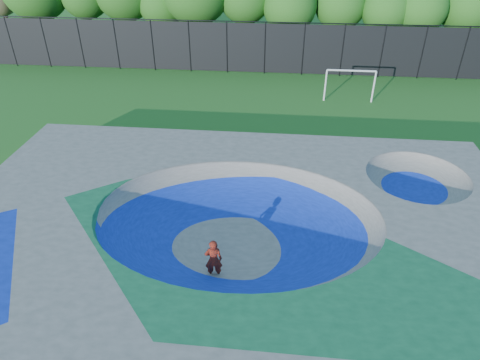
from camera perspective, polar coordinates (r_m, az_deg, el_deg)
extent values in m
plane|color=#1F5618|center=(17.13, -0.34, -8.51)|extent=(120.00, 120.00, 0.00)
cube|color=gray|center=(16.65, -0.35, -6.56)|extent=(22.00, 14.00, 1.50)
imported|color=red|center=(15.25, -3.55, -10.54)|extent=(0.67, 0.50, 1.69)
cube|color=black|center=(15.82, -3.45, -12.72)|extent=(0.80, 0.34, 0.05)
cylinder|color=silver|center=(30.43, 11.32, 12.26)|extent=(0.12, 0.12, 2.15)
cylinder|color=silver|center=(30.92, 17.39, 11.75)|extent=(0.12, 0.12, 2.15)
cylinder|color=silver|center=(30.29, 14.66, 13.92)|extent=(3.23, 0.12, 0.12)
cylinder|color=black|center=(41.64, -28.23, 15.93)|extent=(0.09, 0.09, 4.00)
cylinder|color=black|center=(40.11, -24.49, 16.32)|extent=(0.09, 0.09, 4.00)
cylinder|color=black|center=(38.75, -20.45, 16.67)|extent=(0.09, 0.09, 4.00)
cylinder|color=black|center=(37.58, -16.13, 16.95)|extent=(0.09, 0.09, 4.00)
cylinder|color=black|center=(36.62, -11.54, 17.16)|extent=(0.09, 0.09, 4.00)
cylinder|color=black|center=(35.88, -6.72, 17.25)|extent=(0.09, 0.09, 4.00)
cylinder|color=black|center=(35.39, -1.74, 17.24)|extent=(0.09, 0.09, 4.00)
cylinder|color=black|center=(35.15, 3.34, 17.09)|extent=(0.09, 0.09, 4.00)
cylinder|color=black|center=(35.16, 8.45, 16.82)|extent=(0.09, 0.09, 4.00)
cylinder|color=black|center=(35.42, 13.50, 16.42)|extent=(0.09, 0.09, 4.00)
cylinder|color=black|center=(35.94, 18.41, 15.92)|extent=(0.09, 0.09, 4.00)
cylinder|color=black|center=(36.69, 23.13, 15.33)|extent=(0.09, 0.09, 4.00)
cylinder|color=black|center=(37.67, 27.61, 14.67)|extent=(0.09, 0.09, 4.00)
cube|color=black|center=(35.15, 3.34, 17.09)|extent=(48.00, 0.03, 3.80)
cylinder|color=black|center=(34.68, 3.45, 20.28)|extent=(48.00, 0.08, 0.08)
cylinder|color=#402F20|center=(48.49, -28.41, 17.17)|extent=(0.44, 0.44, 3.02)
sphere|color=brown|center=(48.03, -29.25, 20.11)|extent=(2.60, 2.60, 2.60)
cylinder|color=#402F20|center=(45.07, -24.55, 17.46)|extent=(0.44, 0.44, 3.44)
cylinder|color=#402F20|center=(43.85, -19.21, 18.12)|extent=(0.44, 0.44, 3.37)
cylinder|color=#402F20|center=(42.90, -14.49, 18.52)|extent=(0.44, 0.44, 3.32)
cylinder|color=#402F20|center=(41.73, -9.90, 18.22)|extent=(0.44, 0.44, 2.70)
sphere|color=#215C18|center=(41.14, -10.31, 22.18)|extent=(4.24, 4.24, 4.24)
cylinder|color=#402F20|center=(40.25, -5.62, 18.49)|extent=(0.44, 0.44, 3.35)
cylinder|color=#402F20|center=(40.03, 0.68, 18.54)|extent=(0.44, 0.44, 3.33)
cylinder|color=#402F20|center=(39.28, 6.37, 17.66)|extent=(0.44, 0.44, 2.76)
sphere|color=#215C18|center=(38.63, 6.66, 22.05)|extent=(4.48, 4.48, 4.48)
cylinder|color=#402F20|center=(40.18, 12.73, 17.57)|extent=(0.44, 0.44, 2.94)
sphere|color=#215C18|center=(39.55, 13.30, 21.86)|extent=(4.28, 4.28, 4.28)
cylinder|color=#402F20|center=(40.11, 18.16, 16.71)|extent=(0.44, 0.44, 2.86)
sphere|color=#215C18|center=(39.50, 18.92, 20.77)|extent=(4.00, 4.00, 4.00)
cylinder|color=#402F20|center=(40.61, 22.04, 16.20)|extent=(0.44, 0.44, 2.89)
sphere|color=#215C18|center=(39.99, 22.97, 20.32)|extent=(4.22, 4.22, 4.22)
cylinder|color=#402F20|center=(42.75, 26.96, 15.82)|extent=(0.44, 0.44, 2.90)
sphere|color=#215C18|center=(42.15, 28.06, 19.84)|extent=(4.49, 4.49, 4.49)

